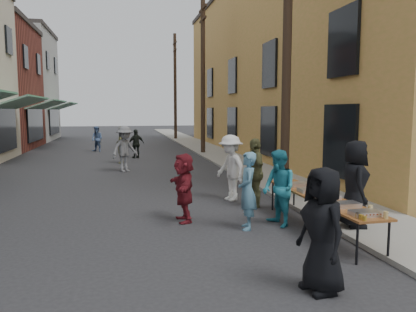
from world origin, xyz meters
name	(u,v)px	position (x,y,z in m)	size (l,w,h in m)	color
ground	(142,236)	(0.00, 0.00, 0.00)	(120.00, 120.00, 0.00)	#28282B
sidewalk	(215,153)	(5.00, 15.00, 0.05)	(2.20, 60.00, 0.10)	gray
building_ochre	(321,67)	(11.10, 14.00, 5.00)	(10.00, 28.00, 10.00)	#B1903F
utility_pole_near	(287,40)	(4.30, 3.00, 4.50)	(0.26, 0.26, 9.00)	#2D2116
utility_pole_mid	(203,76)	(4.30, 15.00, 4.50)	(0.26, 0.26, 9.00)	#2D2116
utility_pole_far	(175,87)	(4.30, 27.00, 4.50)	(0.26, 0.26, 9.00)	#2D2116
serving_table	(319,197)	(3.65, -0.39, 0.71)	(0.70, 4.00, 0.75)	brown
catering_tray_sausage	(366,213)	(3.65, -2.04, 0.79)	(0.50, 0.33, 0.08)	maroon
catering_tray_foil_b	(345,204)	(3.65, -1.39, 0.79)	(0.50, 0.33, 0.08)	#B2B2B7
catering_tray_buns	(326,197)	(3.65, -0.69, 0.79)	(0.50, 0.33, 0.08)	tan
catering_tray_foil_d	(310,190)	(3.65, 0.01, 0.79)	(0.50, 0.33, 0.08)	#B2B2B7
catering_tray_buns_end	(297,184)	(3.65, 0.71, 0.79)	(0.50, 0.33, 0.08)	tan
condiment_jar_a	(365,218)	(3.43, -2.34, 0.79)	(0.07, 0.07, 0.08)	#A57F26
condiment_jar_b	(361,217)	(3.43, -2.24, 0.79)	(0.07, 0.07, 0.08)	#A57F26
condiment_jar_c	(358,215)	(3.43, -2.14, 0.79)	(0.07, 0.07, 0.08)	#A57F26
cup_stack	(386,215)	(3.85, -2.29, 0.81)	(0.08, 0.08, 0.12)	tan
guest_front_a	(322,230)	(2.31, -3.04, 0.88)	(0.86, 0.56, 1.76)	black
guest_front_b	(247,191)	(2.23, 0.05, 0.83)	(0.60, 0.39, 1.65)	#568BA6
guest_front_c	(279,188)	(2.96, 0.12, 0.84)	(0.81, 0.63, 1.67)	teal
guest_front_d	(231,168)	(2.61, 2.81, 0.92)	(1.19, 0.68, 1.84)	white
guest_front_e	(255,173)	(3.04, 1.96, 0.90)	(1.05, 0.44, 1.80)	brown
guest_queue_back	(184,187)	(1.00, 0.93, 0.78)	(1.45, 0.46, 1.56)	maroon
server	(355,184)	(4.35, -0.57, 1.00)	(0.88, 0.57, 1.81)	black
passerby_left	(125,149)	(-0.22, 8.91, 0.94)	(1.21, 0.70, 1.88)	slate
passerby_mid	(136,144)	(0.42, 13.63, 0.76)	(0.90, 0.37, 1.53)	black
passerby_right	(121,145)	(-0.37, 11.74, 0.88)	(0.64, 0.42, 1.76)	brown
passerby_far	(97,139)	(-1.80, 17.67, 0.78)	(0.76, 0.59, 1.56)	#506C9B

